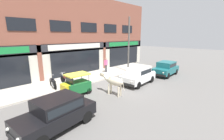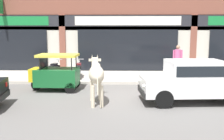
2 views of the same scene
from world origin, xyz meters
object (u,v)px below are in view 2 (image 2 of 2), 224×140
cow (96,74)px  motorcycle_0 (53,70)px  pedestrian (178,57)px  car_2 (193,79)px  auto_rickshaw (56,75)px  motorcycle_1 (79,70)px

cow → motorcycle_0: bearing=120.8°
pedestrian → motorcycle_0: bearing=-173.5°
car_2 → auto_rickshaw: auto_rickshaw is taller
cow → motorcycle_0: cow is taller
cow → motorcycle_0: size_ratio=1.19×
car_2 → pedestrian: bearing=83.7°
car_2 → motorcycle_0: bearing=145.6°
cow → pedestrian: bearing=52.2°
car_2 → pedestrian: size_ratio=2.31×
car_2 → auto_rickshaw: bearing=162.0°
auto_rickshaw → car_2: bearing=-18.0°
cow → motorcycle_0: (-2.55, 4.28, -0.49)m
motorcycle_0 → pedestrian: (6.44, 0.73, 0.60)m
motorcycle_1 → car_2: bearing=-41.8°
motorcycle_0 → pedestrian: bearing=6.5°
auto_rickshaw → motorcycle_1: auto_rickshaw is taller
car_2 → pedestrian: 4.82m
car_2 → motorcycle_0: (-5.91, 4.05, -0.30)m
auto_rickshaw → pedestrian: size_ratio=1.25×
cow → motorcycle_1: 4.57m
cow → car_2: size_ratio=0.58×
car_2 → pedestrian: (0.53, 4.78, 0.30)m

